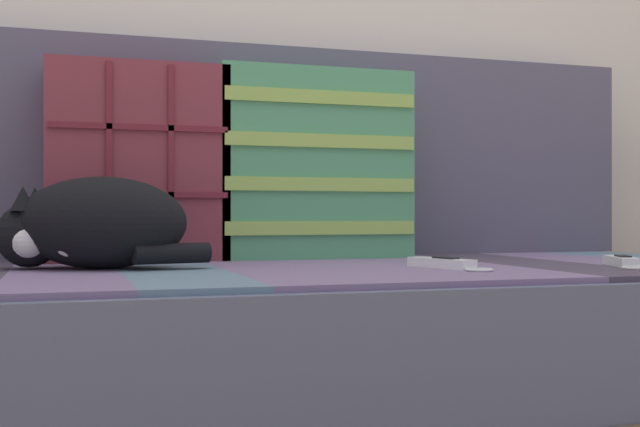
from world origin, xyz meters
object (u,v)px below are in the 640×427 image
(throw_pillow_quilted, at_px, (137,163))
(throw_pillow_striped, at_px, (313,164))
(couch, at_px, (310,377))
(game_remote_far, at_px, (623,262))
(game_remote_near, at_px, (444,264))
(sleeping_cat, at_px, (90,225))

(throw_pillow_quilted, distance_m, throw_pillow_striped, 0.39)
(couch, height_order, game_remote_far, game_remote_far)
(couch, bearing_deg, game_remote_far, -21.03)
(throw_pillow_quilted, bearing_deg, game_remote_near, -38.70)
(couch, xyz_separation_m, throw_pillow_striped, (0.08, 0.24, 0.43))
(game_remote_near, height_order, game_remote_far, same)
(throw_pillow_striped, bearing_deg, game_remote_near, -73.48)
(throw_pillow_quilted, relative_size, throw_pillow_striped, 0.94)
(couch, distance_m, throw_pillow_quilted, 0.58)
(couch, xyz_separation_m, throw_pillow_quilted, (-0.30, 0.24, 0.42))
(throw_pillow_striped, relative_size, sleeping_cat, 1.19)
(game_remote_near, bearing_deg, couch, 141.31)
(couch, height_order, sleeping_cat, sleeping_cat)
(game_remote_near, bearing_deg, throw_pillow_quilted, 141.30)
(couch, height_order, throw_pillow_quilted, throw_pillow_quilted)
(throw_pillow_striped, bearing_deg, throw_pillow_quilted, 179.93)
(game_remote_far, bearing_deg, game_remote_near, 172.03)
(couch, height_order, game_remote_near, game_remote_near)
(game_remote_far, bearing_deg, throw_pillow_quilted, 151.98)
(throw_pillow_quilted, xyz_separation_m, game_remote_near, (0.51, -0.41, -0.20))
(sleeping_cat, height_order, game_remote_near, sleeping_cat)
(throw_pillow_quilted, relative_size, game_remote_far, 2.19)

